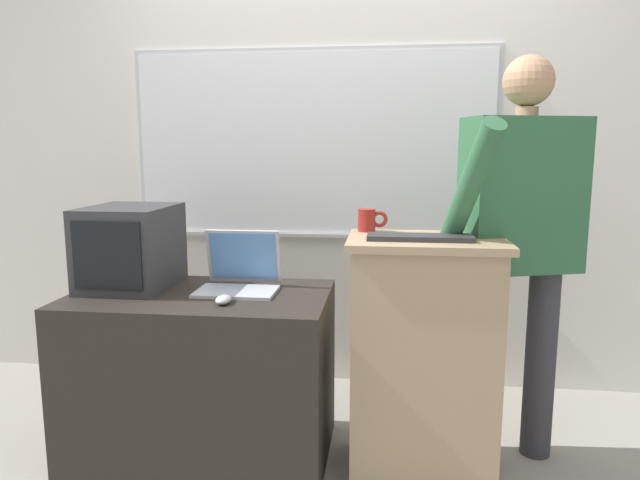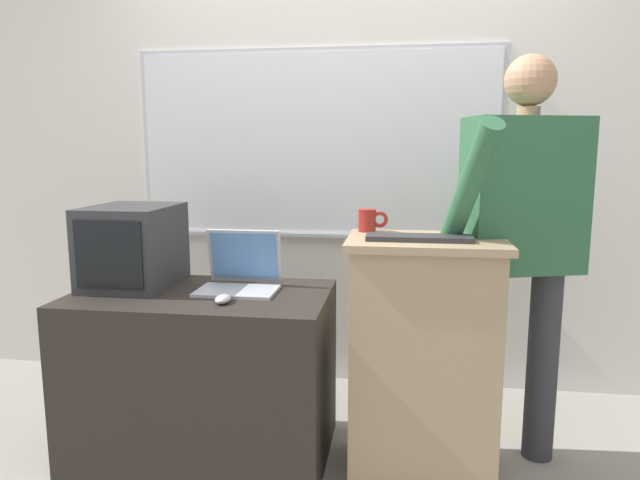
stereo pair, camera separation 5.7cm
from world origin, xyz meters
name	(u,v)px [view 2 (the right image)]	position (x,y,z in m)	size (l,w,h in m)	color
back_wall	(349,126)	(-0.01, 1.32, 1.47)	(6.40, 0.17, 2.94)	silver
lectern_podium	(423,359)	(0.39, 0.33, 0.50)	(0.62, 0.44, 1.00)	tan
side_desk	(204,374)	(-0.55, 0.36, 0.37)	(1.10, 0.64, 0.73)	#28231E
person_presenter	(522,233)	(0.79, 0.49, 1.00)	(0.65, 0.66, 1.71)	#333338
laptop	(241,272)	(-0.40, 0.45, 0.81)	(0.34, 0.28, 0.26)	#B7BABF
wireless_keyboard	(419,238)	(0.36, 0.27, 1.01)	(0.41, 0.13, 0.02)	#2D2D30
computer_mouse_by_laptop	(223,299)	(-0.40, 0.21, 0.75)	(0.06, 0.10, 0.03)	#BCBCC1
crt_monitor	(133,246)	(-0.89, 0.44, 0.91)	(0.36, 0.44, 0.36)	#333335
coffee_mug	(369,220)	(0.16, 0.48, 1.05)	(0.13, 0.07, 0.10)	maroon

